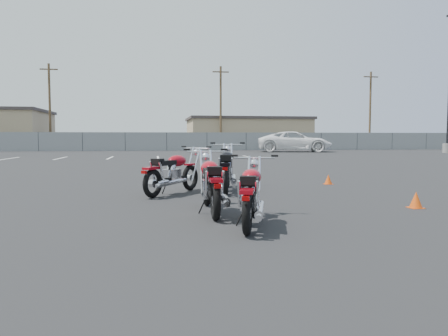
{
  "coord_description": "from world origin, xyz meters",
  "views": [
    {
      "loc": [
        -1.24,
        -8.39,
        1.29
      ],
      "look_at": [
        0.2,
        0.6,
        0.65
      ],
      "focal_mm": 35.0,
      "sensor_mm": 36.0,
      "label": 1
    }
  ],
  "objects": [
    {
      "name": "white_van",
      "position": [
        11.31,
        29.49,
        1.45
      ],
      "size": [
        4.71,
        8.14,
        2.91
      ],
      "primitive_type": "imported",
      "rotation": [
        0.0,
        0.0,
        1.34
      ],
      "color": "white",
      "rests_on": "ground"
    },
    {
      "name": "motorcycle_third_red",
      "position": [
        -0.28,
        -1.03,
        0.49
      ],
      "size": [
        0.85,
        2.2,
        1.08
      ],
      "color": "black",
      "rests_on": "ground"
    },
    {
      "name": "motorcycle_second_black",
      "position": [
        0.48,
        1.91,
        0.53
      ],
      "size": [
        0.97,
        2.37,
        1.16
      ],
      "color": "black",
      "rests_on": "ground"
    },
    {
      "name": "ground",
      "position": [
        0.0,
        0.0,
        0.0
      ],
      "size": [
        120.0,
        120.0,
        0.0
      ],
      "primitive_type": "plane",
      "color": "black",
      "rests_on": "ground"
    },
    {
      "name": "tan_building_east",
      "position": [
        10.0,
        44.0,
        1.86
      ],
      "size": [
        14.4,
        9.4,
        3.7
      ],
      "color": "tan",
      "rests_on": "ground"
    },
    {
      "name": "parking_line_stripes",
      "position": [
        -2.5,
        20.0,
        0.0
      ],
      "size": [
        15.12,
        4.0,
        0.01
      ],
      "color": "silver",
      "rests_on": "ground"
    },
    {
      "name": "utility_pole_c",
      "position": [
        6.0,
        39.0,
        4.69
      ],
      "size": [
        1.8,
        0.24,
        9.0
      ],
      "color": "#4B3723",
      "rests_on": "ground"
    },
    {
      "name": "chainlink_fence",
      "position": [
        -0.0,
        35.0,
        0.9
      ],
      "size": [
        80.06,
        0.06,
        1.8
      ],
      "color": "slate",
      "rests_on": "ground"
    },
    {
      "name": "utility_pole_b",
      "position": [
        -12.0,
        40.0,
        4.69
      ],
      "size": [
        1.8,
        0.24,
        9.0
      ],
      "color": "#4B3723",
      "rests_on": "ground"
    },
    {
      "name": "motorcycle_front_red",
      "position": [
        -0.83,
        1.56,
        0.49
      ],
      "size": [
        1.66,
        2.01,
        1.08
      ],
      "color": "black",
      "rests_on": "ground"
    },
    {
      "name": "light_pole_east",
      "position": [
        23.05,
        24.79,
        3.04
      ],
      "size": [
        0.8,
        0.7,
        11.34
      ],
      "color": "gray",
      "rests_on": "ground"
    },
    {
      "name": "utility_pole_d",
      "position": [
        24.0,
        40.0,
        4.69
      ],
      "size": [
        1.8,
        0.24,
        9.0
      ],
      "color": "#4B3723",
      "rests_on": "ground"
    },
    {
      "name": "motorcycle_rear_red",
      "position": [
        0.15,
        -2.2,
        0.46
      ],
      "size": [
        1.0,
        2.03,
        1.0
      ],
      "color": "black",
      "rests_on": "ground"
    },
    {
      "name": "training_cone_far",
      "position": [
        3.48,
        -1.14,
        0.15
      ],
      "size": [
        0.25,
        0.25,
        0.3
      ],
      "color": "#D9470B",
      "rests_on": "ground"
    },
    {
      "name": "training_cone_near",
      "position": [
        3.51,
        2.99,
        0.13
      ],
      "size": [
        0.22,
        0.22,
        0.27
      ],
      "color": "#D9470B",
      "rests_on": "ground"
    }
  ]
}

